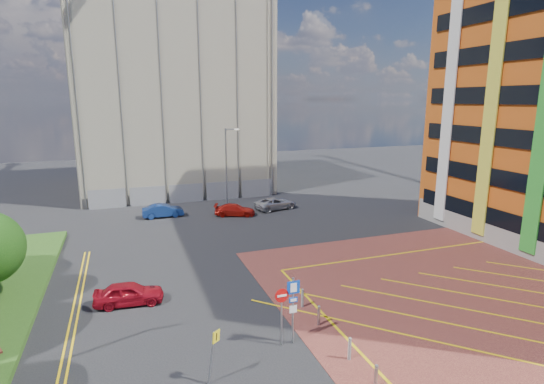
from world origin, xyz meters
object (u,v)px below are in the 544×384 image
lamp_back (227,163)px  sign_cluster (289,304)px  car_red_left (129,293)px  car_blue_back (163,211)px  warning_sign (213,350)px  car_silver_back (276,203)px  car_red_back (235,210)px

lamp_back → sign_cluster: size_ratio=2.50×
car_red_left → sign_cluster: bearing=-129.1°
lamp_back → sign_cluster: lamp_back is taller
car_red_left → car_blue_back: size_ratio=0.96×
warning_sign → car_blue_back: bearing=88.9°
warning_sign → car_red_left: size_ratio=0.62×
sign_cluster → car_silver_back: 24.34m
sign_cluster → car_red_left: 9.45m
lamp_back → sign_cluster: bearing=-98.0°
car_blue_back → car_silver_back: car_blue_back is taller
car_red_left → car_blue_back: 17.64m
lamp_back → car_silver_back: size_ratio=1.84×
car_blue_back → car_red_back: bearing=-105.3°
warning_sign → car_blue_back: size_ratio=0.59×
car_blue_back → car_silver_back: size_ratio=0.87×
warning_sign → car_red_back: size_ratio=0.58×
lamp_back → sign_cluster: 27.38m
lamp_back → car_blue_back: size_ratio=2.11×
car_red_back → car_blue_back: bearing=94.4°
lamp_back → car_red_back: 6.29m
car_red_back → sign_cluster: bearing=-169.0°
sign_cluster → warning_sign: 4.11m
car_silver_back → car_red_back: bearing=89.5°
car_red_back → car_silver_back: 4.62m
lamp_back → car_silver_back: bearing=-45.0°
lamp_back → car_red_back: bearing=-96.1°
car_red_left → warning_sign: bearing=-154.9°
sign_cluster → car_blue_back: (-3.28, 23.80, -1.33)m
lamp_back → car_silver_back: lamp_back is taller
car_blue_back → car_red_back: car_blue_back is taller
warning_sign → car_blue_back: 25.35m
car_red_left → car_silver_back: 21.99m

